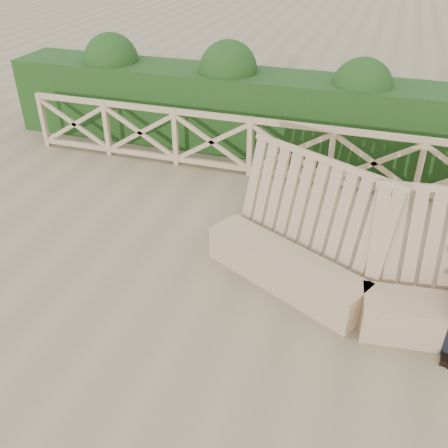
% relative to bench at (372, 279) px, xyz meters
% --- Properties ---
extents(ground, '(60.00, 60.00, 0.00)m').
position_rel_bench_xyz_m(ground, '(-1.63, -0.52, -0.40)').
color(ground, brown).
rests_on(ground, ground).
extents(bench, '(4.33, 1.68, 1.61)m').
position_rel_bench_xyz_m(bench, '(0.00, 0.00, 0.00)').
color(bench, '#8F7351').
rests_on(bench, ground).
extents(guardrail, '(10.10, 0.09, 1.10)m').
position_rel_bench_xyz_m(guardrail, '(-1.63, 2.98, 0.15)').
color(guardrail, '#957B57').
rests_on(guardrail, ground).
extents(hedge, '(12.00, 1.20, 1.50)m').
position_rel_bench_xyz_m(hedge, '(-1.63, 4.18, 0.35)').
color(hedge, black).
rests_on(hedge, ground).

